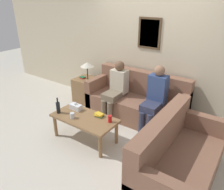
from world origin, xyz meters
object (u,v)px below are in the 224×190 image
object	(u,v)px
wine_bottle	(58,107)
drinking_glass	(72,116)
coffee_table	(85,120)
couch_side	(177,162)
person_left	(116,88)
couch_main	(136,103)
person_right	(155,96)

from	to	relation	value
wine_bottle	drinking_glass	size ratio (longest dim) A/B	2.95
coffee_table	drinking_glass	size ratio (longest dim) A/B	11.51
couch_side	wine_bottle	size ratio (longest dim) A/B	5.64
person_left	couch_side	bearing A→B (deg)	-31.83
wine_bottle	person_left	world-z (taller)	person_left
couch_main	person_left	bearing A→B (deg)	-155.32
person_right	couch_side	bearing A→B (deg)	-51.50
couch_side	coffee_table	bearing A→B (deg)	89.26
person_right	couch_main	bearing A→B (deg)	159.56
coffee_table	wine_bottle	world-z (taller)	wine_bottle
couch_side	coffee_table	world-z (taller)	couch_side
drinking_glass	person_right	bearing A→B (deg)	51.24
wine_bottle	drinking_glass	xyz separation A→B (m)	(0.33, 0.01, -0.06)
couch_side	person_left	world-z (taller)	person_left
wine_bottle	couch_side	bearing A→B (deg)	3.41
couch_main	person_left	distance (m)	0.54
drinking_glass	person_right	xyz separation A→B (m)	(0.96, 1.20, 0.16)
couch_main	person_left	xyz separation A→B (m)	(-0.40, -0.18, 0.31)
couch_main	couch_side	world-z (taller)	same
couch_main	coffee_table	world-z (taller)	couch_main
drinking_glass	person_left	size ratio (longest dim) A/B	0.09
couch_side	wine_bottle	world-z (taller)	couch_side
drinking_glass	person_left	world-z (taller)	person_left
wine_bottle	drinking_glass	distance (m)	0.34
person_left	person_right	world-z (taller)	person_right
person_left	wine_bottle	bearing A→B (deg)	-109.77
couch_main	person_left	size ratio (longest dim) A/B	1.73
couch_main	person_right	distance (m)	0.60
person_left	drinking_glass	bearing A→B (deg)	-94.62
person_left	person_right	distance (m)	0.87
drinking_glass	coffee_table	bearing A→B (deg)	44.58
couch_main	drinking_glass	bearing A→B (deg)	-109.78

